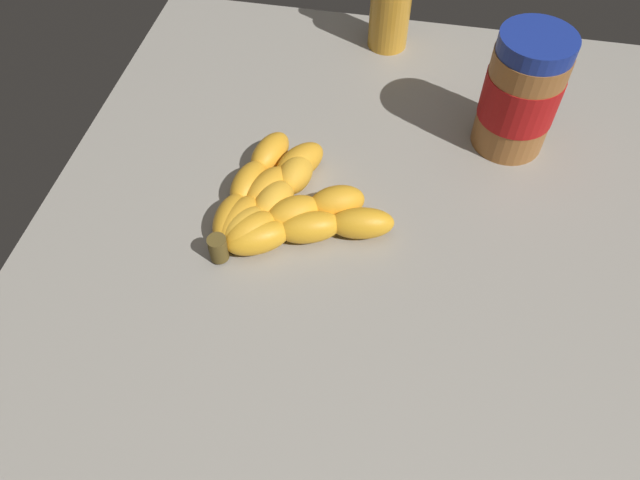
% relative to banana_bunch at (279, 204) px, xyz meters
% --- Properties ---
extents(ground_plane, '(0.95, 0.74, 0.04)m').
position_rel_banana_bunch_xyz_m(ground_plane, '(0.07, 0.10, -0.04)').
color(ground_plane, gray).
extents(banana_bunch, '(0.19, 0.20, 0.04)m').
position_rel_banana_bunch_xyz_m(banana_bunch, '(0.00, 0.00, 0.00)').
color(banana_bunch, gold).
rests_on(banana_bunch, ground_plane).
extents(peanut_butter_jar, '(0.09, 0.09, 0.15)m').
position_rel_banana_bunch_xyz_m(peanut_butter_jar, '(-0.17, 0.25, 0.06)').
color(peanut_butter_jar, '#9E602D').
rests_on(peanut_butter_jar, ground_plane).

